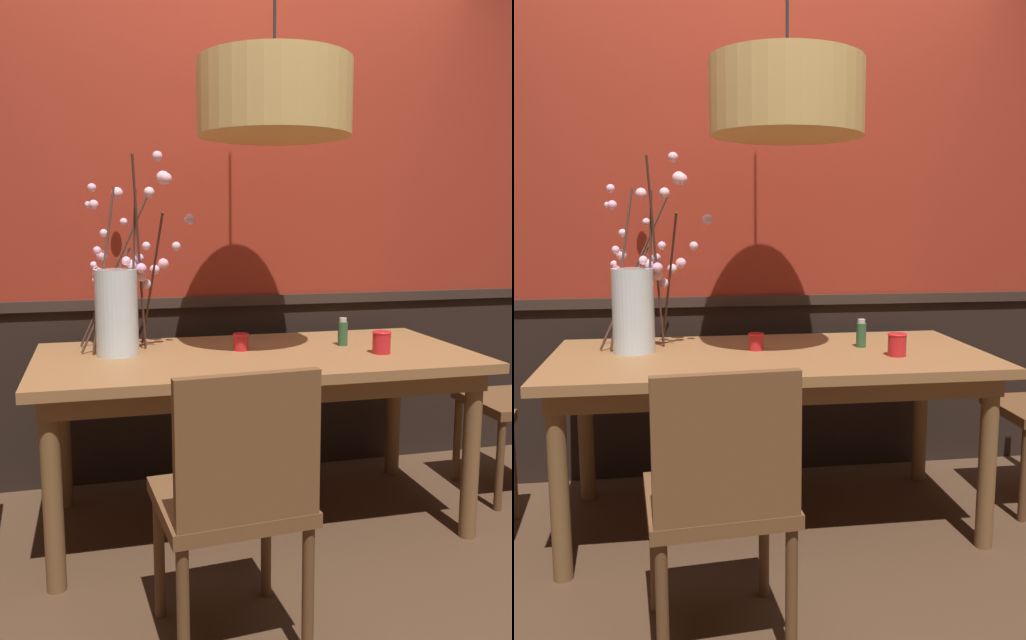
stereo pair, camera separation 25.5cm
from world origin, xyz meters
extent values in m
plane|color=#4C3321|center=(0.00, 0.00, 0.00)|extent=(24.00, 24.00, 0.00)
cube|color=black|center=(0.00, 0.63, 0.44)|extent=(5.23, 0.12, 0.88)
cube|color=#31241E|center=(0.00, 0.62, 0.90)|extent=(5.23, 0.14, 0.05)
cube|color=maroon|center=(0.00, 0.63, 1.92)|extent=(5.23, 0.12, 2.09)
cube|color=olive|center=(0.00, 0.00, 0.73)|extent=(1.81, 0.88, 0.04)
cube|color=brown|center=(0.00, 0.00, 0.67)|extent=(1.70, 0.77, 0.08)
cylinder|color=brown|center=(-0.81, -0.35, 0.35)|extent=(0.07, 0.07, 0.71)
cylinder|color=brown|center=(0.81, -0.35, 0.35)|extent=(0.07, 0.07, 0.71)
cylinder|color=brown|center=(-0.81, 0.35, 0.35)|extent=(0.07, 0.07, 0.71)
cylinder|color=brown|center=(0.81, 0.35, 0.35)|extent=(0.07, 0.07, 0.71)
cube|color=brown|center=(-0.32, 0.79, 0.44)|extent=(0.47, 0.41, 0.04)
cube|color=brown|center=(-0.31, 0.97, 0.69)|extent=(0.43, 0.05, 0.46)
cylinder|color=brown|center=(-0.13, 0.62, 0.21)|extent=(0.04, 0.04, 0.42)
cylinder|color=brown|center=(-0.52, 0.63, 0.21)|extent=(0.04, 0.04, 0.42)
cylinder|color=brown|center=(-0.12, 0.95, 0.21)|extent=(0.04, 0.04, 0.42)
cylinder|color=brown|center=(-0.51, 0.97, 0.21)|extent=(0.04, 0.04, 0.42)
cube|color=brown|center=(0.25, 0.78, 0.46)|extent=(0.46, 0.48, 0.04)
cube|color=brown|center=(0.23, 0.97, 0.73)|extent=(0.41, 0.07, 0.48)
cylinder|color=brown|center=(0.45, 0.60, 0.22)|extent=(0.04, 0.04, 0.44)
cylinder|color=brown|center=(0.09, 0.57, 0.22)|extent=(0.04, 0.04, 0.44)
cylinder|color=brown|center=(0.41, 0.98, 0.22)|extent=(0.04, 0.04, 0.44)
cylinder|color=brown|center=(0.05, 0.95, 0.22)|extent=(0.04, 0.04, 0.44)
cube|color=brown|center=(-0.27, -0.76, 0.45)|extent=(0.46, 0.46, 0.04)
cube|color=brown|center=(-0.26, -0.95, 0.68)|extent=(0.41, 0.07, 0.42)
cylinder|color=brown|center=(-0.47, -0.59, 0.22)|extent=(0.04, 0.04, 0.43)
cylinder|color=brown|center=(-0.10, -0.56, 0.22)|extent=(0.04, 0.04, 0.43)
cylinder|color=brown|center=(-0.44, -0.95, 0.22)|extent=(0.04, 0.04, 0.43)
cylinder|color=brown|center=(-0.07, -0.92, 0.22)|extent=(0.04, 0.04, 0.43)
cube|color=brown|center=(1.26, 0.01, 0.44)|extent=(0.41, 0.42, 0.04)
cylinder|color=brown|center=(1.08, -0.17, 0.21)|extent=(0.04, 0.04, 0.42)
cylinder|color=brown|center=(1.09, 0.19, 0.21)|extent=(0.04, 0.04, 0.42)
cylinder|color=silver|center=(-0.56, 0.10, 0.92)|extent=(0.17, 0.17, 0.35)
cylinder|color=silver|center=(-0.56, 0.10, 0.79)|extent=(0.15, 0.15, 0.08)
cylinder|color=#472D23|center=(-0.47, 0.11, 1.15)|extent=(0.06, 0.20, 0.80)
sphere|color=#EFADBF|center=(-0.38, 0.09, 1.55)|extent=(0.04, 0.04, 0.04)
sphere|color=#FBB8CB|center=(-0.36, 0.10, 1.47)|extent=(0.05, 0.05, 0.05)
sphere|color=#FABDC8|center=(-0.42, 0.07, 1.41)|extent=(0.04, 0.04, 0.04)
sphere|color=#F8B2C5|center=(-0.35, 0.09, 1.46)|extent=(0.05, 0.05, 0.05)
sphere|color=#F1B5D1|center=(-0.44, 0.08, 1.19)|extent=(0.03, 0.03, 0.03)
cylinder|color=#472D23|center=(-0.61, 0.14, 1.09)|extent=(0.12, 0.06, 0.68)
sphere|color=#EDA6BE|center=(-0.63, 0.16, 1.17)|extent=(0.03, 0.03, 0.03)
sphere|color=#F5BDCA|center=(-0.63, 0.17, 1.07)|extent=(0.05, 0.05, 0.05)
sphere|color=#E8B9C9|center=(-0.60, 0.19, 1.24)|extent=(0.03, 0.03, 0.03)
sphere|color=#FAAAC7|center=(-0.64, 0.16, 1.43)|extent=(0.04, 0.04, 0.04)
sphere|color=#F5A6C1|center=(-0.64, 0.16, 1.36)|extent=(0.04, 0.04, 0.04)
sphere|color=#FAAFC7|center=(-0.66, 0.18, 1.36)|extent=(0.03, 0.03, 0.03)
cylinder|color=#472D23|center=(-0.41, 0.16, 1.04)|extent=(0.08, 0.33, 0.58)
sphere|color=#E9B3CE|center=(-0.43, 0.17, 1.03)|extent=(0.04, 0.04, 0.04)
sphere|color=#F5A8BB|center=(-0.36, 0.18, 1.11)|extent=(0.05, 0.05, 0.05)
sphere|color=#ECB4D2|center=(-0.24, 0.20, 1.30)|extent=(0.04, 0.04, 0.04)
sphere|color=beige|center=(-0.40, 0.18, 1.09)|extent=(0.04, 0.04, 0.04)
sphere|color=beige|center=(-0.30, 0.18, 1.19)|extent=(0.04, 0.04, 0.04)
cylinder|color=#472D23|center=(-0.49, 0.12, 1.08)|extent=(0.04, 0.09, 0.67)
sphere|color=#ECA6C6|center=(-0.47, 0.13, 1.14)|extent=(0.04, 0.04, 0.04)
sphere|color=#F2A9D3|center=(-0.46, 0.11, 1.10)|extent=(0.04, 0.04, 0.04)
sphere|color=#FEB3C9|center=(-0.52, 0.13, 1.13)|extent=(0.04, 0.04, 0.04)
sphere|color=#F9B2BF|center=(-0.46, 0.14, 1.07)|extent=(0.05, 0.05, 0.05)
sphere|color=#F6BCCB|center=(-0.49, 0.14, 1.11)|extent=(0.04, 0.04, 0.04)
cylinder|color=#472D23|center=(-0.56, 0.29, 1.08)|extent=(0.32, 0.05, 0.67)
sphere|color=#F4A7CA|center=(-0.57, 0.26, 1.07)|extent=(0.04, 0.04, 0.04)
sphere|color=#F1B0C4|center=(-0.51, 0.39, 1.29)|extent=(0.03, 0.03, 0.03)
sphere|color=#FCB2BE|center=(-0.53, 0.46, 1.42)|extent=(0.05, 0.05, 0.05)
cylinder|color=#472D23|center=(-0.60, 0.17, 0.97)|extent=(0.22, 0.06, 0.44)
sphere|color=#F0B1C4|center=(-0.61, 0.23, 1.15)|extent=(0.05, 0.05, 0.05)
sphere|color=#EEA8C4|center=(-0.61, 0.23, 1.03)|extent=(0.05, 0.05, 0.05)
sphere|color=#F1AFBB|center=(-0.64, 0.22, 1.09)|extent=(0.03, 0.03, 0.03)
sphere|color=#FAAFCC|center=(-0.61, 0.16, 0.95)|extent=(0.03, 0.03, 0.03)
sphere|color=silver|center=(-0.65, 0.24, 1.11)|extent=(0.03, 0.03, 0.03)
sphere|color=#FDA7C8|center=(-0.64, 0.22, 1.04)|extent=(0.03, 0.03, 0.03)
cylinder|color=red|center=(0.51, -0.14, 0.79)|extent=(0.08, 0.08, 0.09)
torus|color=red|center=(0.51, -0.14, 0.83)|extent=(0.08, 0.08, 0.01)
cylinder|color=silver|center=(0.51, -0.14, 0.78)|extent=(0.05, 0.05, 0.05)
cylinder|color=red|center=(-0.05, 0.07, 0.78)|extent=(0.06, 0.06, 0.07)
torus|color=red|center=(-0.05, 0.07, 0.81)|extent=(0.07, 0.07, 0.01)
cylinder|color=silver|center=(-0.05, 0.07, 0.77)|extent=(0.04, 0.04, 0.04)
cylinder|color=#2D5633|center=(0.41, 0.07, 0.80)|extent=(0.04, 0.04, 0.11)
cylinder|color=beige|center=(0.41, 0.07, 0.86)|extent=(0.03, 0.03, 0.02)
cylinder|color=tan|center=(0.06, -0.07, 1.76)|extent=(0.60, 0.60, 0.28)
sphere|color=#F9EAB7|center=(0.06, -0.07, 1.72)|extent=(0.14, 0.14, 0.14)
camera|label=1|loc=(-0.64, -2.56, 1.28)|focal=35.96mm
camera|label=2|loc=(-0.39, -2.60, 1.28)|focal=35.96mm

